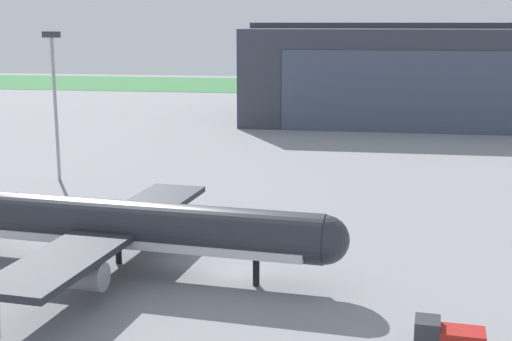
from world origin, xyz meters
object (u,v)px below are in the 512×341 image
maintenance_hangar (425,74)px  apron_light_mast (55,95)px  airliner_near_left (122,226)px  ops_van (447,336)px

maintenance_hangar → apron_light_mast: 88.06m
airliner_near_left → maintenance_hangar: bearing=72.9°
maintenance_hangar → ops_van: size_ratio=16.15×
maintenance_hangar → airliner_near_left: size_ratio=1.96×
ops_van → apron_light_mast: 65.67m
ops_van → apron_light_mast: apron_light_mast is taller
maintenance_hangar → ops_van: bearing=-92.9°
maintenance_hangar → ops_van: (-5.80, -114.66, -8.96)m
airliner_near_left → apron_light_mast: apron_light_mast is taller
airliner_near_left → ops_van: bearing=-22.6°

